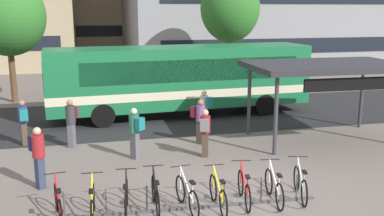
{
  "coord_description": "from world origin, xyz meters",
  "views": [
    {
      "loc": [
        -3.98,
        -10.09,
        4.86
      ],
      "look_at": [
        -0.46,
        4.32,
        1.55
      ],
      "focal_mm": 41.52,
      "sensor_mm": 36.0,
      "label": 1
    }
  ],
  "objects_px": {
    "parked_bicycle_black_3": "(156,195)",
    "commuter_grey_pack_5": "(205,130)",
    "parked_bicycle_black_2": "(126,199)",
    "street_tree_0": "(230,8)",
    "parked_bicycle_white_7": "(274,188)",
    "commuter_teal_pack_0": "(135,130)",
    "transit_shelter": "(326,68)",
    "commuter_teal_pack_2": "(23,120)",
    "commuter_maroon_pack_3": "(200,118)",
    "street_tree_1": "(8,16)",
    "city_bus": "(180,78)",
    "parked_bicycle_white_4": "(187,195)",
    "commuter_maroon_pack_1": "(71,120)",
    "parked_bicycle_red_0": "(58,204)",
    "parked_bicycle_yellow_5": "(218,194)",
    "commuter_teal_pack_6": "(205,107)",
    "parked_bicycle_silver_8": "(300,184)",
    "commuter_navy_pack_4": "(38,153)",
    "parked_bicycle_red_6": "(244,189)",
    "parked_bicycle_yellow_1": "(93,204)"
  },
  "relations": [
    {
      "from": "commuter_navy_pack_4",
      "to": "parked_bicycle_white_7",
      "type": "bearing_deg",
      "value": 39.48
    },
    {
      "from": "parked_bicycle_yellow_1",
      "to": "parked_bicycle_black_2",
      "type": "bearing_deg",
      "value": -81.05
    },
    {
      "from": "city_bus",
      "to": "commuter_teal_pack_2",
      "type": "distance_m",
      "value": 7.33
    },
    {
      "from": "parked_bicycle_black_2",
      "to": "commuter_maroon_pack_1",
      "type": "relative_size",
      "value": 0.98
    },
    {
      "from": "parked_bicycle_white_7",
      "to": "commuter_teal_pack_0",
      "type": "relative_size",
      "value": 0.99
    },
    {
      "from": "commuter_maroon_pack_3",
      "to": "commuter_grey_pack_5",
      "type": "xyz_separation_m",
      "value": [
        -0.21,
        -1.5,
        -0.02
      ]
    },
    {
      "from": "parked_bicycle_black_2",
      "to": "street_tree_1",
      "type": "bearing_deg",
      "value": 23.76
    },
    {
      "from": "parked_bicycle_black_2",
      "to": "commuter_maroon_pack_1",
      "type": "height_order",
      "value": "commuter_maroon_pack_1"
    },
    {
      "from": "parked_bicycle_red_0",
      "to": "parked_bicycle_yellow_5",
      "type": "xyz_separation_m",
      "value": [
        3.82,
        -0.35,
        0.0
      ]
    },
    {
      "from": "parked_bicycle_red_0",
      "to": "street_tree_1",
      "type": "height_order",
      "value": "street_tree_1"
    },
    {
      "from": "commuter_grey_pack_5",
      "to": "commuter_teal_pack_6",
      "type": "relative_size",
      "value": 1.01
    },
    {
      "from": "transit_shelter",
      "to": "commuter_teal_pack_2",
      "type": "height_order",
      "value": "transit_shelter"
    },
    {
      "from": "parked_bicycle_red_6",
      "to": "parked_bicycle_white_4",
      "type": "bearing_deg",
      "value": 100.73
    },
    {
      "from": "parked_bicycle_white_7",
      "to": "commuter_teal_pack_0",
      "type": "xyz_separation_m",
      "value": [
        -3.06,
        4.21,
        0.62
      ]
    },
    {
      "from": "city_bus",
      "to": "parked_bicycle_white_7",
      "type": "bearing_deg",
      "value": 88.66
    },
    {
      "from": "parked_bicycle_white_7",
      "to": "parked_bicycle_silver_8",
      "type": "xyz_separation_m",
      "value": [
        0.76,
        0.05,
        0.0
      ]
    },
    {
      "from": "parked_bicycle_yellow_5",
      "to": "street_tree_1",
      "type": "xyz_separation_m",
      "value": [
        -6.76,
        15.09,
        4.11
      ]
    },
    {
      "from": "commuter_teal_pack_0",
      "to": "parked_bicycle_red_0",
      "type": "bearing_deg",
      "value": 109.07
    },
    {
      "from": "city_bus",
      "to": "parked_bicycle_yellow_5",
      "type": "distance_m",
      "value": 10.2
    },
    {
      "from": "parked_bicycle_black_3",
      "to": "parked_bicycle_white_7",
      "type": "height_order",
      "value": "same"
    },
    {
      "from": "parked_bicycle_black_3",
      "to": "transit_shelter",
      "type": "height_order",
      "value": "transit_shelter"
    },
    {
      "from": "commuter_grey_pack_5",
      "to": "commuter_teal_pack_6",
      "type": "distance_m",
      "value": 3.63
    },
    {
      "from": "city_bus",
      "to": "parked_bicycle_white_4",
      "type": "bearing_deg",
      "value": 75.62
    },
    {
      "from": "parked_bicycle_silver_8",
      "to": "street_tree_1",
      "type": "xyz_separation_m",
      "value": [
        -9.04,
        14.98,
        4.11
      ]
    },
    {
      "from": "parked_bicycle_black_3",
      "to": "commuter_grey_pack_5",
      "type": "relative_size",
      "value": 1.06
    },
    {
      "from": "parked_bicycle_silver_8",
      "to": "commuter_navy_pack_4",
      "type": "relative_size",
      "value": 0.95
    },
    {
      "from": "parked_bicycle_black_3",
      "to": "commuter_teal_pack_6",
      "type": "height_order",
      "value": "commuter_teal_pack_6"
    },
    {
      "from": "commuter_navy_pack_4",
      "to": "commuter_teal_pack_6",
      "type": "relative_size",
      "value": 1.08
    },
    {
      "from": "parked_bicycle_red_0",
      "to": "commuter_maroon_pack_3",
      "type": "xyz_separation_m",
      "value": [
        4.77,
        5.09,
        0.58
      ]
    },
    {
      "from": "commuter_teal_pack_2",
      "to": "parked_bicycle_black_2",
      "type": "bearing_deg",
      "value": -169.3
    },
    {
      "from": "transit_shelter",
      "to": "street_tree_0",
      "type": "distance_m",
      "value": 11.96
    },
    {
      "from": "commuter_grey_pack_5",
      "to": "parked_bicycle_yellow_5",
      "type": "bearing_deg",
      "value": -170.29
    },
    {
      "from": "parked_bicycle_red_0",
      "to": "parked_bicycle_red_6",
      "type": "relative_size",
      "value": 1.0
    },
    {
      "from": "parked_bicycle_yellow_1",
      "to": "parked_bicycle_white_7",
      "type": "xyz_separation_m",
      "value": [
        4.55,
        -0.11,
        0.0
      ]
    },
    {
      "from": "parked_bicycle_black_2",
      "to": "parked_bicycle_white_7",
      "type": "distance_m",
      "value": 3.76
    },
    {
      "from": "parked_bicycle_black_2",
      "to": "street_tree_0",
      "type": "bearing_deg",
      "value": -19.31
    },
    {
      "from": "parked_bicycle_silver_8",
      "to": "transit_shelter",
      "type": "xyz_separation_m",
      "value": [
        3.32,
        4.71,
        2.36
      ]
    },
    {
      "from": "parked_bicycle_black_3",
      "to": "commuter_teal_pack_2",
      "type": "height_order",
      "value": "commuter_teal_pack_2"
    },
    {
      "from": "parked_bicycle_white_7",
      "to": "street_tree_0",
      "type": "bearing_deg",
      "value": -6.27
    },
    {
      "from": "street_tree_0",
      "to": "street_tree_1",
      "type": "bearing_deg",
      "value": -173.24
    },
    {
      "from": "transit_shelter",
      "to": "commuter_teal_pack_0",
      "type": "xyz_separation_m",
      "value": [
        -7.15,
        -0.55,
        -1.74
      ]
    },
    {
      "from": "parked_bicycle_white_7",
      "to": "commuter_maroon_pack_3",
      "type": "bearing_deg",
      "value": 14.19
    },
    {
      "from": "parked_bicycle_black_2",
      "to": "street_tree_0",
      "type": "xyz_separation_m",
      "value": [
        8.01,
        16.33,
        4.54
      ]
    },
    {
      "from": "parked_bicycle_black_3",
      "to": "commuter_teal_pack_0",
      "type": "xyz_separation_m",
      "value": [
        -0.03,
        3.96,
        0.62
      ]
    },
    {
      "from": "street_tree_1",
      "to": "city_bus",
      "type": "bearing_deg",
      "value": -32.47
    },
    {
      "from": "parked_bicycle_black_3",
      "to": "street_tree_1",
      "type": "distance_m",
      "value": 16.21
    },
    {
      "from": "parked_bicycle_red_0",
      "to": "commuter_maroon_pack_1",
      "type": "bearing_deg",
      "value": -10.27
    },
    {
      "from": "parked_bicycle_black_3",
      "to": "parked_bicycle_yellow_5",
      "type": "xyz_separation_m",
      "value": [
        1.51,
        -0.31,
        0.0
      ]
    },
    {
      "from": "transit_shelter",
      "to": "commuter_teal_pack_2",
      "type": "distance_m",
      "value": 11.21
    },
    {
      "from": "parked_bicycle_red_0",
      "to": "parked_bicycle_black_3",
      "type": "xyz_separation_m",
      "value": [
        2.3,
        -0.04,
        0.0
      ]
    }
  ]
}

